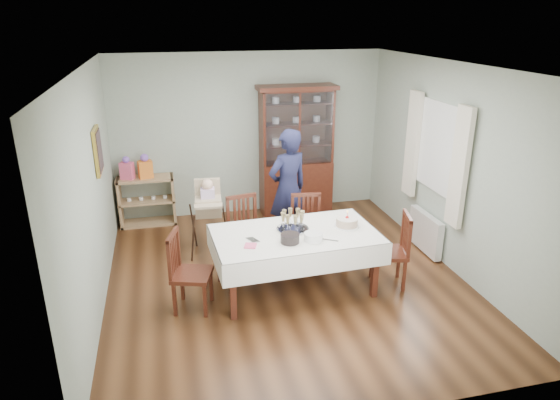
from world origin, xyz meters
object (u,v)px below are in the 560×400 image
object	(u,v)px
dining_table	(295,261)
china_cabinet	(296,149)
champagne_tray	(293,224)
gift_bag_orange	(145,167)
chair_end_right	(389,264)
chair_far_right	(307,244)
sideboard	(147,201)
birthday_cake	(347,222)
gift_bag_pink	(127,169)
chair_end_left	(191,286)
high_chair	(209,224)
chair_far_left	(247,248)
woman	(288,189)

from	to	relation	value
dining_table	china_cabinet	bearing A→B (deg)	74.69
champagne_tray	gift_bag_orange	size ratio (longest dim) A/B	1.02
dining_table	chair_end_right	world-z (taller)	chair_end_right
china_cabinet	chair_far_right	xyz separation A→B (m)	(-0.35, -1.90, -0.84)
sideboard	gift_bag_orange	xyz separation A→B (m)	(0.02, -0.02, 0.58)
birthday_cake	gift_bag_pink	bearing A→B (deg)	137.62
chair_end_left	gift_bag_orange	size ratio (longest dim) A/B	2.43
gift_bag_pink	gift_bag_orange	bearing A→B (deg)	0.00
champagne_tray	chair_far_right	bearing A→B (deg)	56.89
sideboard	birthday_cake	distance (m)	3.56
chair_end_left	high_chair	bearing A→B (deg)	3.14
chair_far_left	chair_end_left	distance (m)	1.15
chair_far_left	chair_end_left	bearing A→B (deg)	-144.23
chair_far_left	birthday_cake	xyz separation A→B (m)	(1.16, -0.64, 0.52)
dining_table	chair_far_right	xyz separation A→B (m)	(0.35, 0.65, -0.10)
woman	gift_bag_pink	distance (m)	2.63
chair_far_right	chair_end_left	bearing A→B (deg)	-146.56
sideboard	chair_end_right	distance (m)	4.06
woman	chair_end_left	bearing A→B (deg)	21.48
gift_bag_pink	high_chair	bearing A→B (deg)	-47.48
chair_end_left	gift_bag_pink	bearing A→B (deg)	33.31
chair_far_left	chair_end_left	xyz separation A→B (m)	(-0.80, -0.83, -0.01)
china_cabinet	chair_end_left	distance (m)	3.45
champagne_tray	china_cabinet	bearing A→B (deg)	73.90
woman	birthday_cake	bearing A→B (deg)	89.65
chair_far_right	birthday_cake	bearing A→B (deg)	-53.69
chair_far_right	birthday_cake	world-z (taller)	birthday_cake
chair_end_right	gift_bag_orange	world-z (taller)	gift_bag_orange
chair_far_left	gift_bag_orange	distance (m)	2.37
chair_end_left	woman	xyz separation A→B (m)	(1.51, 1.39, 0.60)
dining_table	chair_end_left	bearing A→B (deg)	-173.41
dining_table	chair_far_left	bearing A→B (deg)	125.57
chair_far_right	gift_bag_orange	distance (m)	2.93
china_cabinet	woman	bearing A→B (deg)	-110.08
high_chair	chair_far_right	bearing A→B (deg)	-22.41
chair_far_right	chair_end_right	bearing A→B (deg)	-36.40
gift_bag_orange	dining_table	bearing A→B (deg)	-54.99
china_cabinet	sideboard	bearing A→B (deg)	179.51
china_cabinet	gift_bag_pink	size ratio (longest dim) A/B	5.87
high_chair	champagne_tray	world-z (taller)	high_chair
chair_far_left	chair_far_right	xyz separation A→B (m)	(0.83, -0.04, -0.01)
china_cabinet	high_chair	bearing A→B (deg)	-142.55
sideboard	woman	size ratio (longest dim) A/B	0.51
chair_far_left	chair_far_right	bearing A→B (deg)	-12.79
woman	high_chair	xyz separation A→B (m)	(-1.14, 0.06, -0.45)
high_chair	champagne_tray	bearing A→B (deg)	-47.67
birthday_cake	woman	bearing A→B (deg)	110.82
gift_bag_pink	sideboard	bearing A→B (deg)	4.44
sideboard	chair_end_right	bearing A→B (deg)	-42.36
sideboard	chair_end_right	xyz separation A→B (m)	(3.00, -2.73, -0.11)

